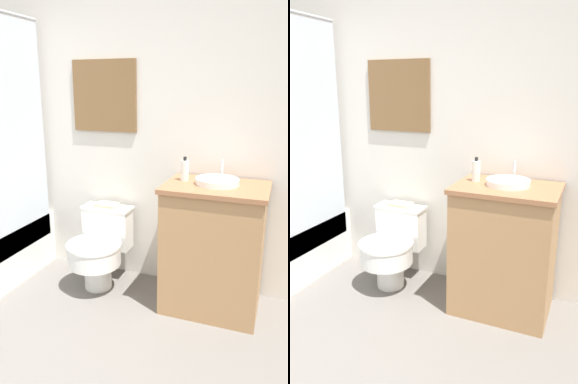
{
  "view_description": "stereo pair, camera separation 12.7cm",
  "coord_description": "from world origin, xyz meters",
  "views": [
    {
      "loc": [
        1.23,
        -0.49,
        1.49
      ],
      "look_at": [
        0.41,
        1.66,
        0.84
      ],
      "focal_mm": 35.0,
      "sensor_mm": 36.0,
      "label": 1
    },
    {
      "loc": [
        1.34,
        -0.44,
        1.49
      ],
      "look_at": [
        0.41,
        1.66,
        0.84
      ],
      "focal_mm": 35.0,
      "sensor_mm": 36.0,
      "label": 2
    }
  ],
  "objects": [
    {
      "name": "soap_bottle",
      "position": [
        0.61,
        1.89,
        0.95
      ],
      "size": [
        0.05,
        0.05,
        0.16
      ],
      "color": "silver",
      "rests_on": "vanity"
    },
    {
      "name": "sink",
      "position": [
        0.84,
        1.87,
        0.9
      ],
      "size": [
        0.28,
        0.32,
        0.13
      ],
      "color": "white",
      "rests_on": "vanity"
    },
    {
      "name": "toilet",
      "position": [
        -0.02,
        1.84,
        0.31
      ],
      "size": [
        0.41,
        0.52,
        0.6
      ],
      "color": "white",
      "rests_on": "ground_plane"
    },
    {
      "name": "wall_back",
      "position": [
        -0.0,
        2.14,
        1.25
      ],
      "size": [
        3.35,
        0.07,
        2.5
      ],
      "color": "silver",
      "rests_on": "ground_plane"
    },
    {
      "name": "book_on_tank",
      "position": [
        -0.02,
        1.98,
        0.61
      ],
      "size": [
        0.17,
        0.12,
        0.02
      ],
      "color": "beige",
      "rests_on": "toilet"
    },
    {
      "name": "vanity",
      "position": [
        0.84,
        1.85,
        0.44
      ],
      "size": [
        0.67,
        0.5,
        0.88
      ],
      "color": "#AD7F51",
      "rests_on": "ground_plane"
    }
  ]
}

